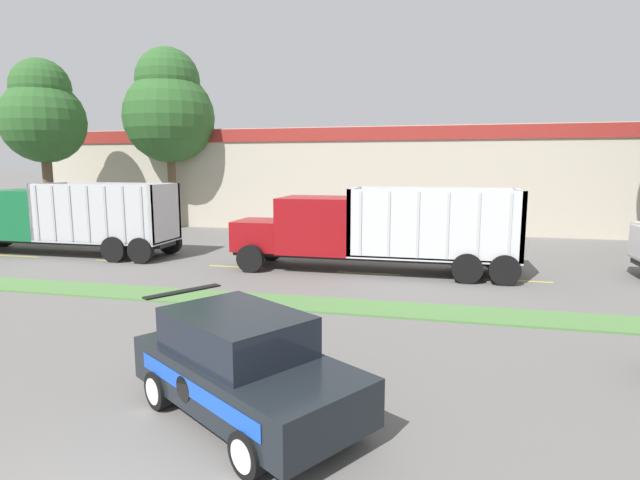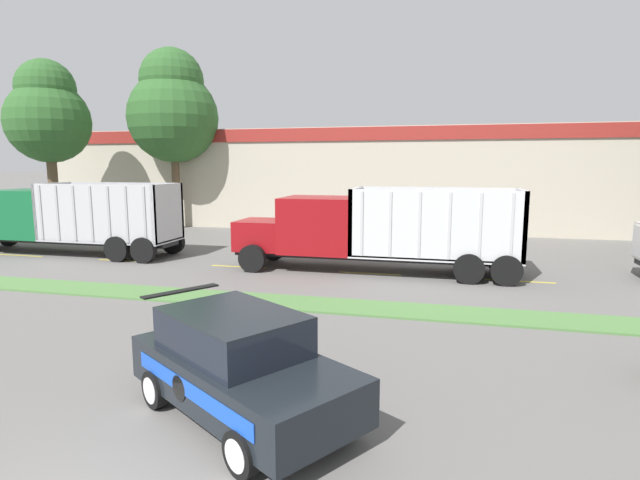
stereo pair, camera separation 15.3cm
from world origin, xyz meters
TOP-DOWN VIEW (x-y plane):
  - grass_verge at (0.00, 9.56)m, footprint 120.00×1.55m
  - centre_line_1 at (-14.86, 14.34)m, footprint 2.40×0.14m
  - centre_line_2 at (-9.46, 14.34)m, footprint 2.40×0.14m
  - centre_line_3 at (-4.06, 14.34)m, footprint 2.40×0.14m
  - centre_line_4 at (1.34, 14.34)m, footprint 2.40×0.14m
  - centre_line_5 at (6.74, 14.34)m, footprint 2.40×0.14m
  - dump_truck_lead at (0.41, 14.77)m, footprint 10.94×2.82m
  - dump_truck_mid at (-14.13, 15.29)m, footprint 11.29×2.69m
  - rally_car at (0.84, 2.90)m, footprint 4.56×3.90m
  - store_building_backdrop at (-2.10, 32.20)m, footprint 41.83×12.10m
  - tree_behind_left at (-19.04, 21.30)m, footprint 4.83×4.83m
  - tree_behind_far_right at (-13.11, 25.35)m, footprint 5.76×5.76m

SIDE VIEW (x-z plane):
  - centre_line_1 at x=-14.86m, z-range 0.00..0.01m
  - centre_line_2 at x=-9.46m, z-range 0.00..0.01m
  - centre_line_3 at x=-4.06m, z-range 0.00..0.01m
  - centre_line_4 at x=1.34m, z-range 0.00..0.01m
  - centre_line_5 at x=6.74m, z-range 0.00..0.01m
  - grass_verge at x=0.00m, z-range 0.00..0.06m
  - rally_car at x=0.84m, z-range 0.00..1.77m
  - dump_truck_lead at x=0.41m, z-range -0.08..3.17m
  - dump_truck_mid at x=-14.13m, z-range -0.08..3.23m
  - store_building_backdrop at x=-2.10m, z-range 0.00..6.46m
  - tree_behind_left at x=-19.04m, z-range 1.97..12.27m
  - tree_behind_far_right at x=-13.11m, z-range 1.99..13.48m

